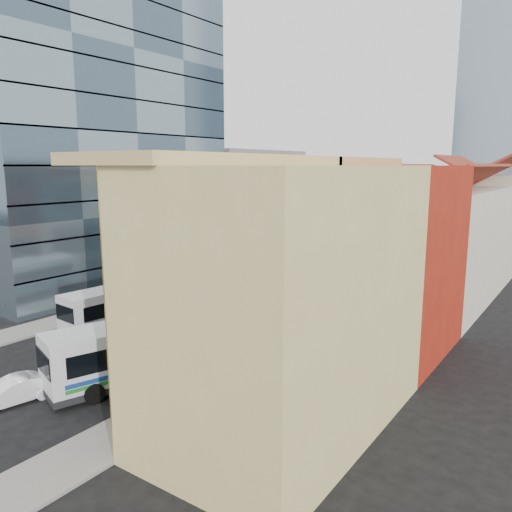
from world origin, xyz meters
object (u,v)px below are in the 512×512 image
Objects in this scene: shophouse_tan at (289,300)px; bus_left_near at (131,302)px; bus_left_far at (231,266)px; office_tower at (96,135)px; sedan_right at (13,391)px; bus_right at (152,345)px.

bus_left_near is (-17.61, 5.94, -4.26)m from shophouse_tan.
office_tower is at bearing -124.81° from bus_left_far.
office_tower is 2.70× the size of bus_left_far.
sedan_right is (7.00, -27.27, -1.11)m from bus_left_far.
office_tower reaches higher than sedan_right.
office_tower is at bearing 155.70° from shophouse_tan.
shophouse_tan reaches higher than bus_left_far.
bus_right is at bearing 74.79° from sedan_right.
bus_left_near is 2.65× the size of sedan_right.
bus_right is (-9.10, 0.05, -4.09)m from shophouse_tan.
bus_right reaches higher than bus_left_near.
shophouse_tan is at bearing -24.30° from office_tower.
bus_left_near is 13.42m from sedan_right.
bus_right is at bearing -32.49° from office_tower.
shophouse_tan is 9.98m from bus_right.
sedan_right is at bearing -47.83° from office_tower.
office_tower reaches higher than bus_left_far.
bus_right is at bearing 179.69° from shophouse_tan.
shophouse_tan reaches higher than sedan_right.
bus_left_near is at bearing -31.06° from office_tower.
sedan_right is at bearing -51.19° from bus_left_far.
bus_left_far is (11.50, 6.85, -13.22)m from office_tower.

